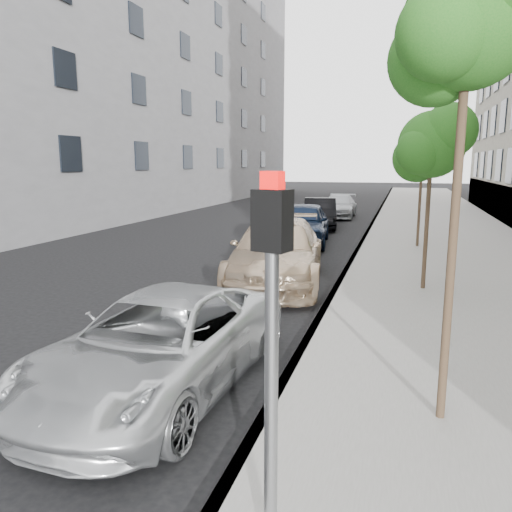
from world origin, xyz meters
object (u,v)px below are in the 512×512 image
at_px(suv, 277,252).
at_px(sedan_rear, 339,206).
at_px(sedan_blue, 303,223).
at_px(sedan_black, 320,213).
at_px(tree_far, 424,145).
at_px(tree_near, 472,23).
at_px(minivan, 160,344).
at_px(signal_pole, 272,327).
at_px(tree_mid, 433,144).

xyz_separation_m(suv, sedan_rear, (-0.48, 16.66, -0.17)).
distance_m(sedan_blue, sedan_black, 5.16).
bearing_deg(tree_far, sedan_blue, 178.56).
height_order(tree_near, minivan, tree_near).
distance_m(suv, sedan_rear, 16.67).
bearing_deg(tree_near, suv, 119.20).
height_order(tree_near, tree_far, tree_near).
distance_m(tree_near, sedan_blue, 14.29).
bearing_deg(tree_far, signal_pole, -95.20).
xyz_separation_m(tree_far, sedan_rear, (-4.18, 10.28, -3.09)).
bearing_deg(sedan_rear, suv, -89.20).
bearing_deg(tree_mid, sedan_blue, 123.08).
distance_m(tree_far, suv, 7.94).
bearing_deg(signal_pole, tree_near, 76.55).
distance_m(signal_pole, sedan_blue, 16.05).
relative_size(tree_mid, suv, 0.76).
relative_size(tree_mid, tree_far, 0.98).
height_order(tree_mid, sedan_rear, tree_mid).
height_order(tree_far, suv, tree_far).
bearing_deg(minivan, sedan_rear, 94.69).
bearing_deg(tree_mid, suv, 178.25).
bearing_deg(tree_near, minivan, -179.82).
xyz_separation_m(tree_near, signal_pole, (-1.42, -2.64, -2.56)).
height_order(suv, sedan_black, suv).
height_order(minivan, sedan_rear, minivan).
height_order(tree_far, sedan_rear, tree_far).
bearing_deg(signal_pole, minivan, 145.72).
bearing_deg(sedan_blue, minivan, -93.50).
xyz_separation_m(signal_pole, sedan_black, (-3.05, 20.90, -1.26)).
relative_size(minivan, suv, 0.85).
bearing_deg(minivan, sedan_blue, 96.17).
relative_size(signal_pole, sedan_black, 0.67).
height_order(signal_pole, sedan_black, signal_pole).
bearing_deg(minivan, signal_pole, -45.72).
distance_m(tree_mid, sedan_black, 12.90).
relative_size(tree_near, tree_far, 1.20).
relative_size(tree_mid, sedan_black, 0.99).
height_order(signal_pole, suv, signal_pole).
xyz_separation_m(tree_near, tree_mid, (0.00, 6.50, -1.00)).
height_order(sedan_black, sedan_rear, sedan_black).
distance_m(tree_mid, suv, 4.59).
relative_size(tree_near, minivan, 1.09).
bearing_deg(sedan_black, tree_mid, -78.60).
bearing_deg(sedan_blue, suv, -90.84).
xyz_separation_m(tree_mid, sedan_rear, (-4.18, 16.78, -2.88)).
bearing_deg(sedan_rear, sedan_black, -94.22).
bearing_deg(suv, signal_pole, -84.61).
bearing_deg(sedan_blue, signal_pole, -85.82).
relative_size(tree_far, sedan_black, 1.01).
bearing_deg(tree_far, tree_near, -90.00).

